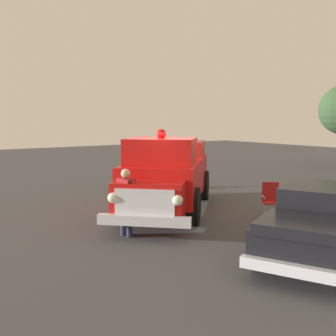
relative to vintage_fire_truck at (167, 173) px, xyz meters
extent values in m
plane|color=#424244|center=(0.50, -0.25, -1.20)|extent=(60.00, 60.00, 0.00)
cylinder|color=black|center=(1.78, -0.34, -0.68)|extent=(0.97, 0.95, 1.04)
cylinder|color=black|center=(0.39, -1.77, -0.68)|extent=(0.97, 0.95, 1.04)
cylinder|color=black|center=(-0.73, 2.10, -0.68)|extent=(0.97, 0.95, 1.04)
cylinder|color=black|center=(-2.12, 0.66, -0.68)|extent=(0.97, 0.95, 1.04)
cube|color=red|center=(-0.17, 0.16, -0.15)|extent=(4.98, 4.92, 1.10)
cube|color=red|center=(1.88, -1.82, -0.28)|extent=(1.87, 1.89, 0.84)
cube|color=red|center=(0.66, -0.64, 0.75)|extent=(2.54, 2.55, 0.76)
cube|color=#B21914|center=(-1.28, 1.24, 0.60)|extent=(2.58, 2.59, 0.60)
cube|color=silver|center=(2.20, -2.14, -0.28)|extent=(1.09, 1.12, 0.64)
cube|color=silver|center=(2.27, -2.20, -0.70)|extent=(1.70, 1.75, 0.24)
sphere|color=white|center=(2.74, -1.58, -0.20)|extent=(0.37, 0.37, 0.26)
sphere|color=white|center=(1.66, -2.69, -0.20)|extent=(0.37, 0.37, 0.26)
sphere|color=red|center=(0.66, -0.64, 1.25)|extent=(0.40, 0.40, 0.28)
cylinder|color=black|center=(5.07, -1.30, -0.86)|extent=(0.52, 0.73, 0.68)
cylinder|color=black|center=(3.84, 1.32, -0.86)|extent=(0.52, 0.73, 0.68)
cube|color=black|center=(5.20, 0.36, -0.58)|extent=(3.42, 4.57, 0.64)
cube|color=black|center=(5.81, -0.95, -0.22)|extent=(2.08, 1.97, 0.20)
cube|color=black|center=(5.07, 0.63, -0.02)|extent=(2.22, 2.38, 0.56)
cube|color=silver|center=(6.12, -1.61, -0.80)|extent=(1.79, 0.95, 0.20)
cylinder|color=#B7BABF|center=(-1.42, 2.04, -0.98)|extent=(0.04, 0.04, 0.44)
cylinder|color=#B7BABF|center=(-1.78, 1.78, -0.98)|extent=(0.04, 0.04, 0.44)
cylinder|color=#B7BABF|center=(-1.68, 2.40, -0.98)|extent=(0.04, 0.04, 0.44)
cylinder|color=#B7BABF|center=(-2.04, 2.14, -0.98)|extent=(0.04, 0.04, 0.44)
cube|color=#B21E1E|center=(-1.73, 2.09, -0.74)|extent=(0.67, 0.67, 0.04)
cube|color=#B21E1E|center=(-1.87, 2.29, -0.46)|extent=(0.41, 0.32, 0.56)
cube|color=#B7BABF|center=(-1.54, 2.23, -0.58)|extent=(0.29, 0.38, 0.03)
cube|color=#B7BABF|center=(-1.93, 1.95, -0.58)|extent=(0.29, 0.38, 0.03)
cylinder|color=#B7BABF|center=(2.77, 2.05, -0.98)|extent=(0.04, 0.04, 0.44)
cylinder|color=#B7BABF|center=(2.50, 1.70, -0.98)|extent=(0.04, 0.04, 0.44)
cylinder|color=#B7BABF|center=(2.43, 2.32, -0.98)|extent=(0.04, 0.04, 0.44)
cylinder|color=#B7BABF|center=(2.15, 1.98, -0.98)|extent=(0.04, 0.04, 0.44)
cube|color=#B21E1E|center=(2.46, 2.01, -0.74)|extent=(0.67, 0.67, 0.04)
cube|color=#B21E1E|center=(2.27, 2.16, -0.46)|extent=(0.33, 0.40, 0.56)
cube|color=#B7BABF|center=(2.61, 2.20, -0.58)|extent=(0.37, 0.30, 0.03)
cube|color=#B7BABF|center=(2.31, 1.82, -0.58)|extent=(0.37, 0.30, 0.03)
cylinder|color=#B7BABF|center=(-3.16, 2.24, -0.98)|extent=(0.04, 0.04, 0.44)
cylinder|color=#B7BABF|center=(-3.35, 1.84, -0.98)|extent=(0.04, 0.04, 0.44)
cylinder|color=#B7BABF|center=(-3.56, 2.43, -0.98)|extent=(0.04, 0.04, 0.44)
cylinder|color=#B7BABF|center=(-3.75, 2.03, -0.98)|extent=(0.04, 0.04, 0.44)
cube|color=#1959A5|center=(-3.46, 2.14, -0.74)|extent=(0.64, 0.64, 0.04)
cube|color=#1959A5|center=(-3.67, 2.24, -0.46)|extent=(0.24, 0.45, 0.56)
cube|color=#B7BABF|center=(-3.36, 2.35, -0.58)|extent=(0.41, 0.22, 0.03)
cube|color=#B7BABF|center=(-3.56, 1.92, -0.58)|extent=(0.41, 0.22, 0.03)
cylinder|color=#383842|center=(-1.49, 1.93, -0.97)|extent=(0.18, 0.18, 0.45)
cylinder|color=#383842|center=(-1.65, 1.82, -0.97)|extent=(0.18, 0.18, 0.45)
cube|color=#383842|center=(-1.59, 2.06, -0.69)|extent=(0.38, 0.44, 0.13)
cube|color=#383842|center=(-1.75, 1.94, -0.69)|extent=(0.38, 0.44, 0.13)
cube|color=#26262D|center=(-1.78, 2.16, -0.39)|extent=(0.45, 0.41, 0.54)
sphere|color=brown|center=(-1.77, 2.15, -0.02)|extent=(0.31, 0.31, 0.22)
cylinder|color=#2D334C|center=(1.54, -2.36, -0.76)|extent=(0.18, 0.18, 0.88)
cylinder|color=#2D334C|center=(1.76, -2.31, -0.76)|extent=(0.18, 0.18, 0.88)
cube|color=maroon|center=(1.65, -2.34, -0.04)|extent=(0.47, 0.35, 0.56)
cylinder|color=maroon|center=(1.39, -2.40, -0.10)|extent=(0.12, 0.12, 0.60)
cylinder|color=maroon|center=(1.91, -2.27, -0.10)|extent=(0.12, 0.12, 0.60)
sphere|color=beige|center=(1.65, -2.34, 0.36)|extent=(0.28, 0.28, 0.23)
camera|label=1|loc=(10.05, -6.88, 1.68)|focal=42.35mm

